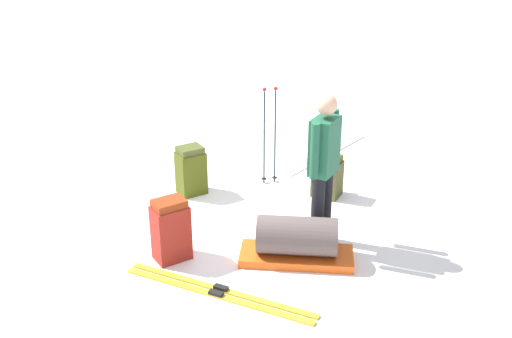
% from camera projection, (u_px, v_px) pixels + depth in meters
% --- Properties ---
extents(ground_plane, '(80.00, 80.00, 0.00)m').
position_uv_depth(ground_plane, '(256.00, 224.00, 7.07)').
color(ground_plane, white).
extents(skier_standing, '(0.35, 0.52, 1.70)m').
position_uv_depth(skier_standing, '(324.00, 164.00, 6.29)').
color(skier_standing, black).
rests_on(skier_standing, ground_plane).
extents(ski_pair_near, '(1.90, 0.94, 0.05)m').
position_uv_depth(ski_pair_near, '(218.00, 292.00, 5.84)').
color(ski_pair_near, gold).
rests_on(ski_pair_near, ground_plane).
extents(ski_pair_far, '(1.32, 1.66, 0.05)m').
position_uv_depth(ski_pair_far, '(326.00, 153.00, 8.98)').
color(ski_pair_far, silver).
rests_on(ski_pair_far, ground_plane).
extents(backpack_large_dark, '(0.44, 0.42, 0.68)m').
position_uv_depth(backpack_large_dark, '(171.00, 230.00, 6.28)').
color(backpack_large_dark, maroon).
rests_on(backpack_large_dark, ground_plane).
extents(backpack_bright, '(0.42, 0.39, 0.54)m').
position_uv_depth(backpack_bright, '(327.00, 176.00, 7.65)').
color(backpack_bright, '#454221').
rests_on(backpack_bright, ground_plane).
extents(backpack_small_spare, '(0.43, 0.41, 0.63)m').
position_uv_depth(backpack_small_spare, '(191.00, 171.00, 7.70)').
color(backpack_small_spare, '#444D13').
rests_on(backpack_small_spare, ground_plane).
extents(ski_poles_planted_near, '(0.21, 0.11, 1.30)m').
position_uv_depth(ski_poles_planted_near, '(270.00, 131.00, 7.82)').
color(ski_poles_planted_near, '#18262B').
rests_on(ski_poles_planted_near, ground_plane).
extents(gear_sled, '(1.20, 0.52, 0.49)m').
position_uv_depth(gear_sled, '(297.00, 241.00, 6.29)').
color(gear_sled, '#E75718').
rests_on(gear_sled, ground_plane).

